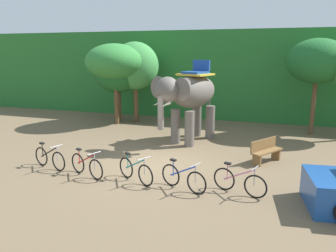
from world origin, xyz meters
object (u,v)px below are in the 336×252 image
at_px(wooden_bench, 266,150).
at_px(bike_black, 50,158).
at_px(tree_center, 118,70).
at_px(elephant, 190,95).
at_px(tree_center_right, 115,62).
at_px(bike_blue, 183,178).
at_px(tree_far_right, 318,61).
at_px(bike_pink, 239,182).
at_px(bike_red, 87,165).
at_px(bike_teal, 135,170).
at_px(tree_center_left, 135,66).

bearing_deg(wooden_bench, bike_black, -157.15).
xyz_separation_m(tree_center, elephant, (5.21, -3.26, -0.90)).
height_order(tree_center_right, bike_blue, tree_center_right).
xyz_separation_m(tree_far_right, bike_pink, (-2.71, -8.61, -3.30)).
relative_size(bike_black, bike_blue, 1.03).
relative_size(bike_red, bike_pink, 0.98).
height_order(tree_center, bike_red, tree_center).
relative_size(elephant, bike_red, 2.63).
relative_size(elephant, bike_pink, 2.57).
bearing_deg(bike_black, tree_center_right, 98.34).
height_order(tree_far_right, wooden_bench, tree_far_right).
xyz_separation_m(tree_far_right, bike_red, (-7.80, -8.75, -3.30)).
relative_size(tree_center_right, bike_teal, 3.00).
xyz_separation_m(tree_center, tree_center_right, (0.17, -0.68, 0.48)).
bearing_deg(bike_teal, wooden_bench, 40.37).
xyz_separation_m(tree_center_left, wooden_bench, (7.72, -5.42, -2.84)).
bearing_deg(bike_teal, tree_far_right, 55.27).
distance_m(tree_center_left, bike_blue, 10.84).
bearing_deg(bike_pink, wooden_bench, 79.00).
bearing_deg(tree_center_left, bike_blue, -58.73).
height_order(tree_center, tree_center_right, tree_center_right).
bearing_deg(tree_far_right, wooden_bench, -111.26).
xyz_separation_m(tree_center_left, tree_far_right, (9.79, -0.09, 0.37)).
bearing_deg(tree_center_right, tree_center_left, 48.56).
bearing_deg(bike_red, tree_center_right, 109.65).
distance_m(bike_blue, bike_pink, 1.68).
xyz_separation_m(bike_teal, bike_blue, (1.65, -0.14, 0.00)).
height_order(elephant, bike_pink, elephant).
distance_m(tree_center, bike_teal, 10.13).
height_order(tree_far_right, bike_teal, tree_far_right).
height_order(bike_black, bike_red, same).
height_order(elephant, wooden_bench, elephant).
bearing_deg(elephant, bike_teal, -94.85).
bearing_deg(bike_red, bike_pink, 1.58).
xyz_separation_m(bike_red, wooden_bench, (5.73, 3.41, 0.09)).
distance_m(tree_far_right, bike_black, 13.15).
height_order(tree_center, tree_far_right, tree_far_right).
relative_size(bike_black, bike_red, 1.03).
bearing_deg(bike_blue, elephant, 102.53).
height_order(bike_red, bike_pink, same).
bearing_deg(tree_center_right, bike_blue, -51.96).
distance_m(tree_center_left, wooden_bench, 9.85).
xyz_separation_m(tree_center_right, tree_center_left, (0.83, 0.94, -0.26)).
distance_m(tree_far_right, bike_blue, 10.40).
xyz_separation_m(elephant, bike_blue, (1.20, -5.40, -1.82)).
distance_m(tree_center_left, tree_far_right, 9.80).
bearing_deg(elephant, wooden_bench, -28.51).
distance_m(bike_teal, bike_pink, 3.31).
bearing_deg(bike_black, wooden_bench, 22.85).
xyz_separation_m(bike_black, bike_teal, (3.48, -0.23, 0.00)).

